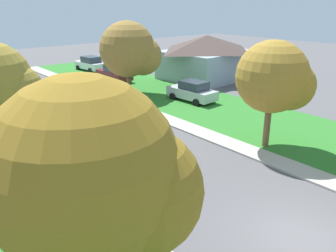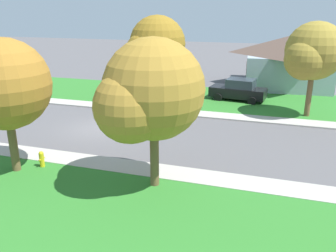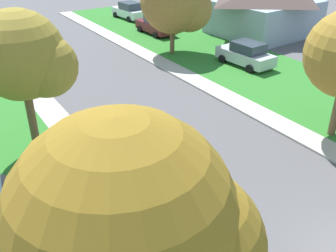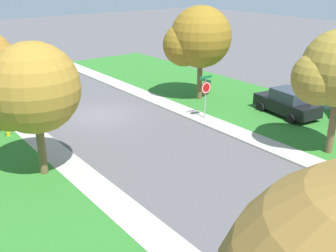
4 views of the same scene
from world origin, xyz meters
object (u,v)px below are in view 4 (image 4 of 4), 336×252
Objects in this scene: tree_across_left at (197,39)px; fire_hydrant at (8,130)px; stop_sign_far_corner at (206,90)px; car_black_far_down_street at (287,103)px; stop_sign_near_corner at (1,82)px; tree_sidewalk_near at (28,91)px; tree_sidewalk_mid at (335,71)px.

tree_across_left is 7.92× the size of fire_hydrant.
stop_sign_far_corner reaches higher than car_black_far_down_street.
tree_across_left is at bearing 152.67° from stop_sign_near_corner.
tree_across_left is 13.52m from fire_hydrant.
tree_sidewalk_near is at bearing 80.96° from stop_sign_near_corner.
tree_sidewalk_mid is at bearing 55.89° from car_black_far_down_street.
tree_across_left reaches higher than car_black_far_down_street.
car_black_far_down_street is 0.75× the size of tree_sidewalk_near.
tree_sidewalk_mid is at bearing 135.25° from fire_hydrant.
tree_across_left is at bearing -94.67° from tree_sidewalk_mid.
tree_across_left is (-0.90, -10.98, 0.05)m from tree_sidewalk_mid.
stop_sign_far_corner is 0.42× the size of tree_across_left.
fire_hydrant is at bearing -4.17° from tree_across_left.
stop_sign_far_corner is 0.46× the size of tree_sidewalk_near.
tree_sidewalk_mid is at bearing 100.29° from stop_sign_far_corner.
fire_hydrant is at bearing -24.98° from car_black_far_down_street.
tree_sidewalk_near is (1.65, 10.40, 2.06)m from stop_sign_near_corner.
stop_sign_far_corner is 4.84m from tree_across_left.
stop_sign_near_corner is 5.41m from fire_hydrant.
tree_sidewalk_mid is (-12.33, 6.56, 0.33)m from tree_sidewalk_near.
stop_sign_near_corner is 13.26m from tree_across_left.
car_black_far_down_street reaches higher than fire_hydrant.
tree_sidewalk_mid reaches higher than fire_hydrant.
stop_sign_far_corner is at bearing 134.45° from stop_sign_near_corner.
stop_sign_near_corner is at bearing -41.11° from car_black_far_down_street.
tree_sidewalk_mid is 11.01m from tree_across_left.
tree_sidewalk_near is at bearing -28.02° from tree_sidewalk_mid.
stop_sign_far_corner is 5.41m from car_black_far_down_street.
tree_across_left reaches higher than stop_sign_near_corner.
fire_hydrant is (12.02, -11.92, -3.84)m from tree_sidewalk_mid.
stop_sign_far_corner is 7.94m from tree_sidewalk_mid.
tree_across_left is (-13.23, -4.41, 0.38)m from tree_sidewalk_near.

